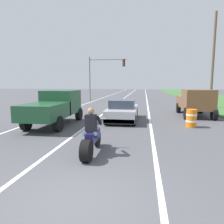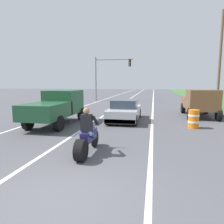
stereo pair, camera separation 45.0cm
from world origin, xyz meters
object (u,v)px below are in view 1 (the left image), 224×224
object	(u,v)px
pickup_truck_right_shoulder_brown	(195,101)
traffic_light_mast_near	(101,71)
construction_barrel_nearest	(191,118)
sports_car_silver	(123,111)
motorcycle_with_rider	(91,138)
pickup_truck_left_lane_dark_green	(55,106)

from	to	relation	value
pickup_truck_right_shoulder_brown	traffic_light_mast_near	xyz separation A→B (m)	(-9.58, 12.11, 2.93)
construction_barrel_nearest	pickup_truck_right_shoulder_brown	bearing A→B (deg)	75.38
construction_barrel_nearest	sports_car_silver	bearing A→B (deg)	159.38
motorcycle_with_rider	construction_barrel_nearest	world-z (taller)	motorcycle_with_rider
construction_barrel_nearest	traffic_light_mast_near	bearing A→B (deg)	117.41
pickup_truck_right_shoulder_brown	construction_barrel_nearest	size ratio (longest dim) A/B	4.80
pickup_truck_right_shoulder_brown	motorcycle_with_rider	bearing A→B (deg)	-120.00
pickup_truck_right_shoulder_brown	construction_barrel_nearest	xyz separation A→B (m)	(-1.10, -4.23, -0.60)
motorcycle_with_rider	sports_car_silver	world-z (taller)	motorcycle_with_rider
sports_car_silver	pickup_truck_right_shoulder_brown	world-z (taller)	pickup_truck_right_shoulder_brown
motorcycle_with_rider	construction_barrel_nearest	bearing A→B (deg)	50.11
sports_car_silver	construction_barrel_nearest	xyz separation A→B (m)	(3.97, -1.49, -0.13)
sports_car_silver	pickup_truck_left_lane_dark_green	bearing A→B (deg)	-151.56
motorcycle_with_rider	construction_barrel_nearest	size ratio (longest dim) A/B	2.21
traffic_light_mast_near	construction_barrel_nearest	size ratio (longest dim) A/B	6.00
motorcycle_with_rider	pickup_truck_left_lane_dark_green	xyz separation A→B (m)	(-3.37, 4.65, 0.51)
pickup_truck_right_shoulder_brown	construction_barrel_nearest	bearing A→B (deg)	-104.62
motorcycle_with_rider	traffic_light_mast_near	world-z (taller)	traffic_light_mast_near
sports_car_silver	pickup_truck_right_shoulder_brown	size ratio (longest dim) A/B	0.90
traffic_light_mast_near	pickup_truck_right_shoulder_brown	bearing A→B (deg)	-51.66
pickup_truck_left_lane_dark_green	pickup_truck_right_shoulder_brown	world-z (taller)	same
sports_car_silver	construction_barrel_nearest	size ratio (longest dim) A/B	4.30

